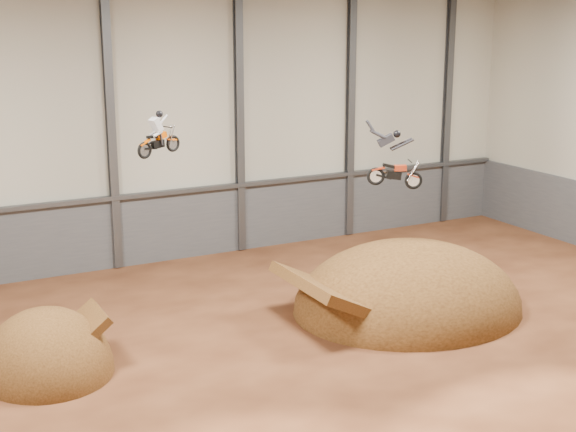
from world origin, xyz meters
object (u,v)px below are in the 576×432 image
object	(u,v)px
landing_ramp	(407,309)
fmx_rider_b	(394,156)
fmx_rider_a	(159,131)
takeoff_ramp	(48,372)

from	to	relation	value
landing_ramp	fmx_rider_b	world-z (taller)	fmx_rider_b
fmx_rider_a	fmx_rider_b	size ratio (longest dim) A/B	0.62
landing_ramp	fmx_rider_b	xyz separation A→B (m)	(-0.83, 0.13, 6.64)
takeoff_ramp	fmx_rider_a	distance (m)	9.27
takeoff_ramp	fmx_rider_b	xyz separation A→B (m)	(13.97, -0.64, 6.64)
takeoff_ramp	landing_ramp	distance (m)	14.82
landing_ramp	fmx_rider_b	size ratio (longest dim) A/B	3.33
takeoff_ramp	fmx_rider_b	bearing A→B (deg)	-2.63
fmx_rider_a	fmx_rider_b	xyz separation A→B (m)	(9.66, -0.42, -1.56)
landing_ramp	fmx_rider_b	bearing A→B (deg)	171.01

